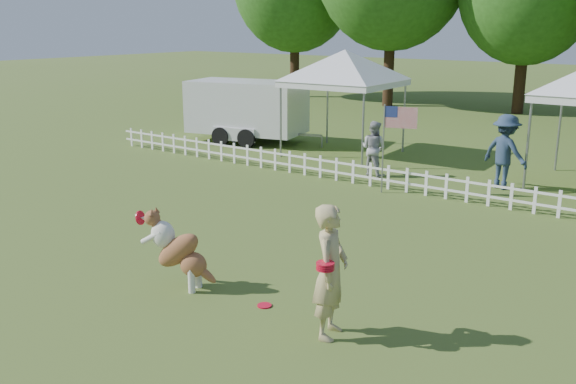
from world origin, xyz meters
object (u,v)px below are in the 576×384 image
at_px(cargo_trailer, 247,111).
at_px(spectator_b, 505,152).
at_px(canopy_tent_left, 344,104).
at_px(frisbee_on_turf, 264,305).
at_px(dog, 179,250).
at_px(spectator_a, 374,148).
at_px(flag_pole, 383,149).
at_px(handler, 331,271).

xyz_separation_m(cargo_trailer, spectator_b, (9.19, -1.14, -0.14)).
height_order(canopy_tent_left, spectator_b, canopy_tent_left).
xyz_separation_m(canopy_tent_left, cargo_trailer, (-3.79, -0.11, -0.50)).
relative_size(frisbee_on_turf, canopy_tent_left, 0.07).
bearing_deg(dog, spectator_a, 83.15).
bearing_deg(spectator_a, dog, 102.54).
distance_m(frisbee_on_turf, spectator_b, 8.88).
xyz_separation_m(dog, frisbee_on_turf, (1.46, 0.24, -0.60)).
bearing_deg(flag_pole, frisbee_on_turf, -93.94).
height_order(handler, canopy_tent_left, canopy_tent_left).
bearing_deg(cargo_trailer, spectator_b, -20.19).
bearing_deg(spectator_a, spectator_b, -164.60).
distance_m(canopy_tent_left, spectator_b, 5.58).
height_order(dog, spectator_a, spectator_a).
bearing_deg(flag_pole, dog, -106.26).
relative_size(dog, frisbee_on_turf, 5.79).
xyz_separation_m(handler, spectator_a, (-4.02, 8.31, -0.16)).
xyz_separation_m(handler, dog, (-2.70, -0.07, -0.28)).
relative_size(cargo_trailer, flag_pole, 2.25).
bearing_deg(canopy_tent_left, cargo_trailer, 178.81).
bearing_deg(flag_pole, handler, -85.03).
xyz_separation_m(canopy_tent_left, spectator_b, (5.40, -1.24, -0.64)).
relative_size(frisbee_on_turf, spectator_b, 0.11).
xyz_separation_m(frisbee_on_turf, cargo_trailer, (-8.71, 9.96, 1.04)).
xyz_separation_m(frisbee_on_turf, canopy_tent_left, (-4.93, 10.06, 1.55)).
distance_m(frisbee_on_turf, spectator_a, 8.63).
bearing_deg(canopy_tent_left, frisbee_on_turf, -66.72).
bearing_deg(cargo_trailer, dog, -67.73).
relative_size(handler, dog, 1.47).
xyz_separation_m(frisbee_on_turf, flag_pole, (-1.72, 6.67, 1.05)).
bearing_deg(frisbee_on_turf, spectator_a, 108.90).
bearing_deg(dog, flag_pole, 76.34).
bearing_deg(dog, canopy_tent_left, 92.76).
distance_m(handler, spectator_a, 9.24).
distance_m(dog, spectator_a, 8.49).
bearing_deg(spectator_b, frisbee_on_turf, 104.43).
bearing_deg(dog, spectator_b, 62.13).
xyz_separation_m(canopy_tent_left, spectator_a, (2.14, -1.92, -0.83)).
height_order(canopy_tent_left, cargo_trailer, canopy_tent_left).
relative_size(canopy_tent_left, spectator_b, 1.70).
bearing_deg(cargo_trailer, canopy_tent_left, -11.53).
distance_m(dog, spectator_b, 9.27).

